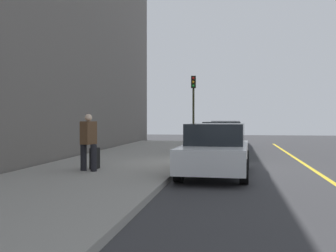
{
  "coord_description": "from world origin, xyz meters",
  "views": [
    {
      "loc": [
        13.49,
        0.66,
        1.67
      ],
      "look_at": [
        -1.42,
        -1.74,
        1.39
      ],
      "focal_mm": 43.94,
      "sensor_mm": 36.0,
      "label": 1
    }
  ],
  "objects_px": {
    "traffic_light_pole": "(193,98)",
    "parked_car_navy": "(226,134)",
    "parked_car_white": "(216,149)",
    "parked_car_green": "(222,139)",
    "pedestrian_brown_coat": "(88,141)",
    "rolling_suitcase": "(95,158)"
  },
  "relations": [
    {
      "from": "pedestrian_brown_coat",
      "to": "parked_car_navy",
      "type": "bearing_deg",
      "value": 164.29
    },
    {
      "from": "pedestrian_brown_coat",
      "to": "traffic_light_pole",
      "type": "bearing_deg",
      "value": 171.63
    },
    {
      "from": "traffic_light_pole",
      "to": "rolling_suitcase",
      "type": "height_order",
      "value": "traffic_light_pole"
    },
    {
      "from": "pedestrian_brown_coat",
      "to": "rolling_suitcase",
      "type": "distance_m",
      "value": 0.78
    },
    {
      "from": "parked_car_green",
      "to": "parked_car_white",
      "type": "bearing_deg",
      "value": 0.18
    },
    {
      "from": "parked_car_navy",
      "to": "parked_car_white",
      "type": "distance_m",
      "value": 12.26
    },
    {
      "from": "parked_car_green",
      "to": "traffic_light_pole",
      "type": "height_order",
      "value": "traffic_light_pole"
    },
    {
      "from": "parked_car_green",
      "to": "pedestrian_brown_coat",
      "type": "xyz_separation_m",
      "value": [
        7.16,
        -3.59,
        0.27
      ]
    },
    {
      "from": "pedestrian_brown_coat",
      "to": "traffic_light_pole",
      "type": "distance_m",
      "value": 12.63
    },
    {
      "from": "pedestrian_brown_coat",
      "to": "rolling_suitcase",
      "type": "relative_size",
      "value": 1.66
    },
    {
      "from": "parked_car_white",
      "to": "traffic_light_pole",
      "type": "relative_size",
      "value": 1.18
    },
    {
      "from": "parked_car_green",
      "to": "traffic_light_pole",
      "type": "relative_size",
      "value": 1.17
    },
    {
      "from": "parked_car_white",
      "to": "pedestrian_brown_coat",
      "type": "bearing_deg",
      "value": -78.07
    },
    {
      "from": "parked_car_green",
      "to": "parked_car_white",
      "type": "height_order",
      "value": "same"
    },
    {
      "from": "parked_car_white",
      "to": "parked_car_green",
      "type": "bearing_deg",
      "value": -179.82
    },
    {
      "from": "parked_car_white",
      "to": "pedestrian_brown_coat",
      "type": "height_order",
      "value": "pedestrian_brown_coat"
    },
    {
      "from": "pedestrian_brown_coat",
      "to": "traffic_light_pole",
      "type": "relative_size",
      "value": 0.41
    },
    {
      "from": "traffic_light_pole",
      "to": "parked_car_navy",
      "type": "bearing_deg",
      "value": 109.63
    },
    {
      "from": "parked_car_navy",
      "to": "parked_car_green",
      "type": "xyz_separation_m",
      "value": [
        5.86,
        -0.07,
        0.0
      ]
    },
    {
      "from": "pedestrian_brown_coat",
      "to": "parked_car_white",
      "type": "bearing_deg",
      "value": 101.93
    },
    {
      "from": "parked_car_navy",
      "to": "traffic_light_pole",
      "type": "xyz_separation_m",
      "value": [
        0.66,
        -1.84,
        2.1
      ]
    },
    {
      "from": "parked_car_navy",
      "to": "parked_car_white",
      "type": "relative_size",
      "value": 0.96
    }
  ]
}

